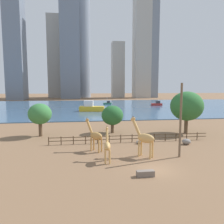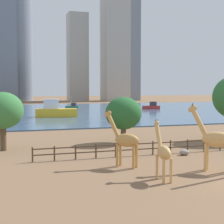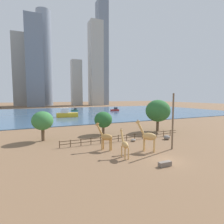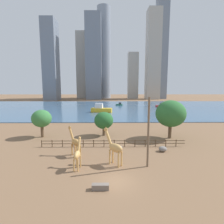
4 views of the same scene
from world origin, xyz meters
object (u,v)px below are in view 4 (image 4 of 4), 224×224
Objects in this scene: tree_left_large at (42,119)px; tree_center_broad at (171,114)px; boulder_by_pole at (163,149)px; giraffe_companion at (77,154)px; utility_pole at (148,133)px; feeding_trough at (100,187)px; boat_sailboat at (101,109)px; boulder_near_fence at (119,147)px; giraffe_tall at (115,148)px; tree_right_tall at (104,120)px; boat_tug at (119,104)px; boat_ferry at (161,106)px; giraffe_young at (75,142)px.

tree_center_broad is (27.49, -1.17, 1.20)m from tree_left_large.
boulder_by_pole is 0.17× the size of tree_center_broad.
utility_pole reaches higher than giraffe_companion.
giraffe_companion reaches higher than boulder_by_pole.
feeding_trough is 0.19× the size of boat_sailboat.
tree_left_large is at bearing 154.83° from boulder_near_fence.
tree_right_tall is (-2.00, 15.11, 0.97)m from giraffe_tall.
boat_sailboat is at bearing 105.13° from boulder_by_pole.
boat_tug is (7.14, 67.02, -2.62)m from tree_right_tall.
giraffe_companion is 0.96× the size of boat_tug.
boat_ferry is (19.09, 67.27, 0.51)m from boulder_by_pole.
giraffe_young is 14.29m from tree_left_large.
giraffe_tall is 0.97× the size of tree_right_tall.
boat_tug is at bearing 86.91° from boulder_near_fence.
utility_pole is (9.37, 0.50, 2.75)m from giraffe_companion.
utility_pole is at bearing -64.07° from boulder_near_fence.
giraffe_tall is at bearing 73.23° from boat_ferry.
tree_right_tall is (-0.36, 21.15, 3.14)m from feeding_trough.
tree_right_tall is 1.03× the size of boat_ferry.
giraffe_companion is at bearing 57.32° from giraffe_tall.
tree_center_broad is at bearing -58.02° from boat_sailboat.
giraffe_companion is at bearing 123.90° from feeding_trough.
giraffe_young is at bearing -82.82° from boat_sailboat.
tree_left_large reaches higher than giraffe_young.
tree_right_tall is at bearing 171.03° from tree_center_broad.
giraffe_companion is 4.70m from giraffe_young.
tree_left_large is 72.24m from boat_ferry.
boat_tug is (5.14, 82.13, -1.65)m from giraffe_tall.
boulder_by_pole is at bearing -10.83° from boulder_near_fence.
tree_left_large is at bearing 177.56° from tree_center_broad.
tree_right_tall is at bearing 135.31° from boulder_by_pole.
giraffe_tall is at bearing -71.49° from giraffe_companion.
utility_pole reaches higher than tree_left_large.
giraffe_young is at bearing 14.78° from giraffe_tall.
boat_tug is at bearing 81.24° from boat_sailboat.
tree_right_tall is at bearing -77.12° from boat_sailboat.
boulder_near_fence is at bearing 169.17° from boulder_by_pole.
utility_pole is at bearing 41.28° from feeding_trough.
boat_ferry reaches higher than boulder_near_fence.
feeding_trough is 23.92m from tree_center_broad.
giraffe_tall reaches higher than boat_tug.
giraffe_companion is at bearing -140.44° from tree_center_broad.
giraffe_companion reaches higher than boat_ferry.
tree_center_broad is at bearing 53.98° from feeding_trough.
giraffe_companion is 9.78m from utility_pole.
boat_sailboat is at bearing 4.54° from giraffe_companion.
giraffe_tall is at bearing -148.98° from boulder_by_pole.
tree_left_large is at bearing -175.49° from tree_right_tall.
giraffe_companion reaches higher than feeding_trough.
feeding_trough is 0.35× the size of boat_ferry.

